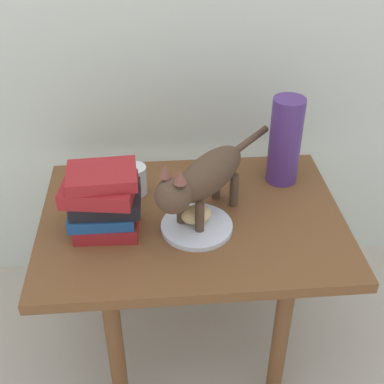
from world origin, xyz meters
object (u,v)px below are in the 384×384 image
(plate, at_px, (197,226))
(bread_roll, at_px, (196,215))
(book_stack, at_px, (103,200))
(side_table, at_px, (192,235))
(green_vase, at_px, (285,141))
(candle_jar, at_px, (135,181))
(cat, at_px, (203,178))

(plate, distance_m, bread_roll, 0.03)
(book_stack, bearing_deg, side_table, 8.77)
(side_table, xyz_separation_m, book_stack, (-0.23, -0.04, 0.16))
(green_vase, bearing_deg, side_table, -150.56)
(bread_roll, xyz_separation_m, book_stack, (-0.24, 0.01, 0.05))
(plate, distance_m, book_stack, 0.25)
(candle_jar, bearing_deg, plate, -48.45)
(cat, xyz_separation_m, candle_jar, (-0.18, 0.14, -0.09))
(plate, xyz_separation_m, bread_roll, (-0.00, 0.01, 0.03))
(cat, bearing_deg, book_stack, -175.90)
(bread_roll, height_order, cat, cat)
(cat, bearing_deg, green_vase, 34.68)
(side_table, relative_size, green_vase, 3.13)
(side_table, xyz_separation_m, cat, (0.03, -0.02, 0.20))
(plate, bearing_deg, bread_roll, 93.91)
(side_table, distance_m, book_stack, 0.28)
(cat, distance_m, green_vase, 0.31)
(plate, relative_size, cat, 0.50)
(bread_roll, height_order, candle_jar, candle_jar)
(plate, xyz_separation_m, candle_jar, (-0.16, 0.18, 0.03))
(bread_roll, xyz_separation_m, cat, (0.02, 0.03, 0.09))
(side_table, height_order, green_vase, green_vase)
(book_stack, height_order, candle_jar, book_stack)
(side_table, bearing_deg, bread_roll, -81.02)
(side_table, height_order, candle_jar, candle_jar)
(side_table, relative_size, candle_jar, 9.66)
(plate, height_order, green_vase, green_vase)
(side_table, relative_size, plate, 4.34)
(side_table, xyz_separation_m, bread_roll, (0.01, -0.04, 0.11))
(side_table, distance_m, plate, 0.09)
(cat, bearing_deg, side_table, 148.25)
(book_stack, relative_size, candle_jar, 2.34)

